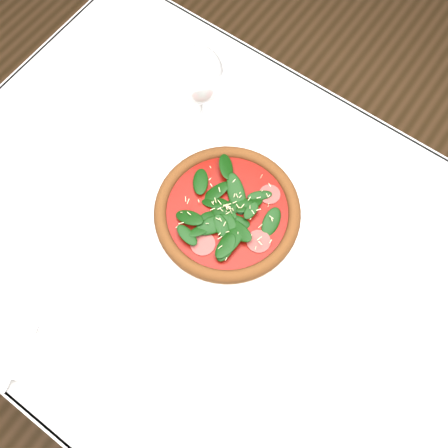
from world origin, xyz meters
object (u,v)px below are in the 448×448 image
Objects in this scene: napkin at (21,355)px; wine_glass at (199,78)px; plate at (227,215)px; pizza at (227,211)px.

wine_glass is at bearing 92.37° from napkin.
plate is 0.42m from napkin.
pizza reaches higher than plate.
plate is at bearing -40.18° from wine_glass.
napkin is at bearing -107.96° from pizza.
plate is at bearing 90.00° from pizza.
pizza is (0.00, -0.00, 0.02)m from plate.
wine_glass is at bearing 139.82° from pizza.
wine_glass is 0.55m from napkin.
pizza is 1.47× the size of wine_glass.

